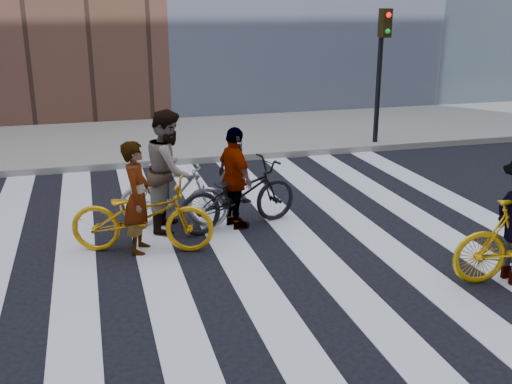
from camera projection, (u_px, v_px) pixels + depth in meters
name	position (u px, v px, depth m)	size (l,w,h in m)	color
ground	(269.00, 247.00, 8.82)	(100.00, 100.00, 0.00)	black
sidewalk_far	(186.00, 138.00, 15.68)	(100.00, 5.00, 0.15)	gray
zebra_crosswalk	(269.00, 246.00, 8.81)	(8.25, 10.00, 0.01)	silver
traffic_signal	(382.00, 54.00, 14.16)	(0.22, 0.42, 3.33)	black
bike_yellow_left	(142.00, 216.00, 8.52)	(0.71, 2.04, 1.07)	orange
bike_silver_mid	(174.00, 196.00, 9.44)	(0.50, 1.75, 1.05)	#A5A9AF
bike_dark_rear	(238.00, 195.00, 9.44)	(0.72, 2.06, 1.08)	black
rider_left	(138.00, 198.00, 8.43)	(0.59, 0.39, 1.63)	slate
rider_mid	(169.00, 170.00, 9.31)	(0.92, 0.72, 1.90)	slate
rider_rear	(235.00, 178.00, 9.35)	(0.95, 0.40, 1.63)	slate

